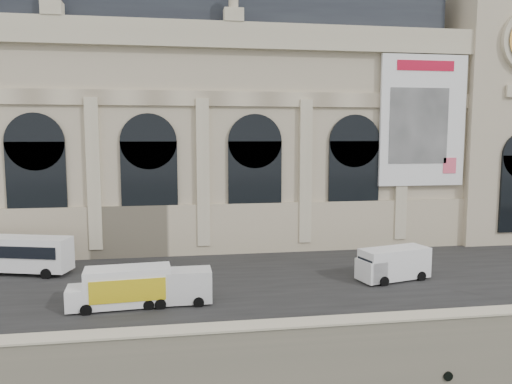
# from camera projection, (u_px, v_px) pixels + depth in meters

# --- Properties ---
(quay) EXTENTS (160.00, 70.00, 6.00)m
(quay) POSITION_uv_depth(u_px,v_px,m) (190.00, 254.00, 61.37)
(quay) COLOR gray
(quay) RESTS_ON ground
(street) EXTENTS (160.00, 24.00, 0.06)m
(street) POSITION_uv_depth(u_px,v_px,m) (197.00, 278.00, 40.42)
(street) COLOR #2D2D2D
(street) RESTS_ON quay
(parapet) EXTENTS (160.00, 1.40, 1.21)m
(parapet) POSITION_uv_depth(u_px,v_px,m) (207.00, 338.00, 27.20)
(parapet) COLOR gray
(parapet) RESTS_ON quay
(museum) EXTENTS (69.00, 18.70, 29.10)m
(museum) POSITION_uv_depth(u_px,v_px,m) (134.00, 115.00, 54.45)
(museum) COLOR #BBAB90
(museum) RESTS_ON quay
(clock_pavilion) EXTENTS (13.00, 14.72, 36.70)m
(clock_pavilion) POSITION_uv_depth(u_px,v_px,m) (487.00, 84.00, 57.39)
(clock_pavilion) COLOR #BBAB90
(clock_pavilion) RESTS_ON quay
(bus_left) EXTENTS (10.97, 5.11, 3.18)m
(bus_left) POSITION_uv_depth(u_px,v_px,m) (7.00, 253.00, 41.67)
(bus_left) COLOR white
(bus_left) RESTS_ON quay
(van_b) EXTENTS (5.38, 2.26, 2.39)m
(van_b) POSITION_uv_depth(u_px,v_px,m) (169.00, 287.00, 34.23)
(van_b) COLOR silver
(van_b) RESTS_ON quay
(van_c) EXTENTS (6.22, 3.54, 2.61)m
(van_c) POSITION_uv_depth(u_px,v_px,m) (391.00, 264.00, 39.79)
(van_c) COLOR white
(van_c) RESTS_ON quay
(box_truck) EXTENTS (6.94, 2.85, 2.74)m
(box_truck) POSITION_uv_depth(u_px,v_px,m) (122.00, 288.00, 33.57)
(box_truck) COLOR white
(box_truck) RESTS_ON quay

